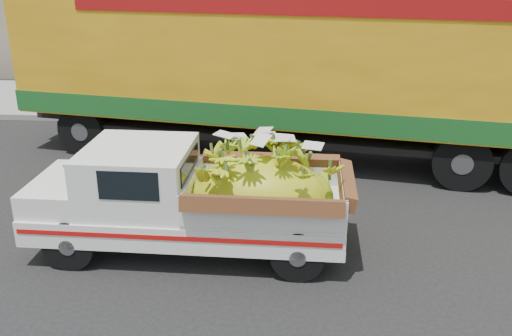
{
  "coord_description": "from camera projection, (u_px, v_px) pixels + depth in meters",
  "views": [
    {
      "loc": [
        2.27,
        -7.55,
        4.28
      ],
      "look_at": [
        1.63,
        0.67,
        1.13
      ],
      "focal_mm": 40.0,
      "sensor_mm": 36.0,
      "label": 1
    }
  ],
  "objects": [
    {
      "name": "sidewalk",
      "position": [
        223.0,
        101.0,
        17.06
      ],
      "size": [
        60.0,
        4.0,
        0.14
      ],
      "primitive_type": "cube",
      "color": "gray",
      "rests_on": "ground"
    },
    {
      "name": "semi_trailer",
      "position": [
        294.0,
        61.0,
        11.93
      ],
      "size": [
        12.08,
        4.58,
        3.8
      ],
      "rotation": [
        0.0,
        0.0,
        -0.18
      ],
      "color": "black",
      "rests_on": "ground"
    },
    {
      "name": "curb",
      "position": [
        213.0,
        120.0,
        15.1
      ],
      "size": [
        60.0,
        0.25,
        0.15
      ],
      "primitive_type": "cube",
      "color": "gray",
      "rests_on": "ground"
    },
    {
      "name": "ground",
      "position": [
        146.0,
        250.0,
        8.73
      ],
      "size": [
        100.0,
        100.0,
        0.0
      ],
      "primitive_type": "plane",
      "color": "black",
      "rests_on": "ground"
    },
    {
      "name": "pickup_truck",
      "position": [
        212.0,
        197.0,
        8.42
      ],
      "size": [
        4.66,
        1.78,
        1.62
      ],
      "rotation": [
        0.0,
        0.0,
        -0.02
      ],
      "color": "black",
      "rests_on": "ground"
    }
  ]
}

